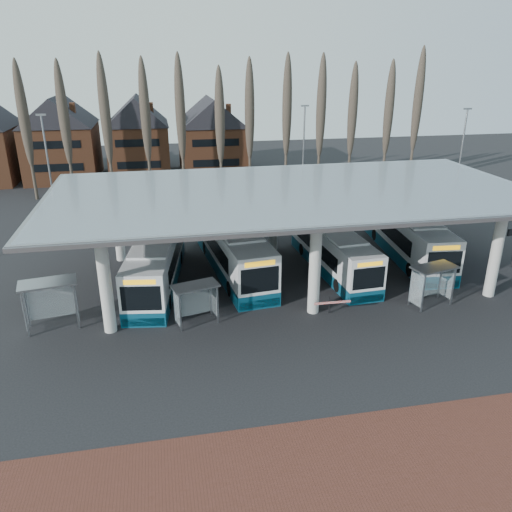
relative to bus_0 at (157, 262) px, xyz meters
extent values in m
plane|color=black|center=(9.27, -8.56, -1.59)|extent=(140.00, 140.00, 0.00)
cube|color=#522920|center=(9.27, -20.56, -1.58)|extent=(70.00, 10.00, 0.03)
cylinder|color=#BCBCB7|center=(-2.73, -6.06, 1.41)|extent=(0.70, 0.70, 6.00)
cylinder|color=#BCBCB7|center=(-2.73, 4.94, 1.41)|extent=(0.70, 0.70, 6.00)
cylinder|color=#BCBCB7|center=(9.27, -6.06, 1.41)|extent=(0.70, 0.70, 6.00)
cylinder|color=#BCBCB7|center=(9.27, 4.94, 1.41)|extent=(0.70, 0.70, 6.00)
cylinder|color=#BCBCB7|center=(21.27, -6.06, 1.41)|extent=(0.70, 0.70, 6.00)
cylinder|color=#BCBCB7|center=(21.27, 4.94, 1.41)|extent=(0.70, 0.70, 6.00)
cube|color=gray|center=(9.27, -0.56, 4.66)|extent=(32.00, 16.00, 0.12)
cube|color=silver|center=(9.27, -0.56, 4.73)|extent=(31.50, 15.50, 0.04)
cone|color=#473D33|center=(-12.73, 24.44, 5.66)|extent=(0.36, 0.36, 14.50)
ellipsoid|color=#473D33|center=(-12.73, 24.44, 7.40)|extent=(1.10, 1.10, 11.02)
cone|color=#473D33|center=(-8.73, 24.44, 5.66)|extent=(0.36, 0.36, 14.50)
ellipsoid|color=#473D33|center=(-8.73, 24.44, 7.40)|extent=(1.10, 1.10, 11.02)
cone|color=#473D33|center=(-4.73, 24.44, 5.66)|extent=(0.36, 0.36, 14.50)
ellipsoid|color=#473D33|center=(-4.73, 24.44, 7.40)|extent=(1.10, 1.10, 11.02)
cone|color=#473D33|center=(-0.73, 24.44, 5.66)|extent=(0.36, 0.36, 14.50)
ellipsoid|color=#473D33|center=(-0.73, 24.44, 7.40)|extent=(1.10, 1.10, 11.02)
cone|color=#473D33|center=(3.27, 24.44, 5.66)|extent=(0.36, 0.36, 14.50)
ellipsoid|color=#473D33|center=(3.27, 24.44, 7.40)|extent=(1.10, 1.10, 11.02)
cone|color=#473D33|center=(7.27, 24.44, 5.66)|extent=(0.36, 0.36, 14.50)
ellipsoid|color=#473D33|center=(7.27, 24.44, 7.40)|extent=(1.10, 1.10, 11.02)
cone|color=#473D33|center=(11.27, 24.44, 5.66)|extent=(0.36, 0.36, 14.50)
ellipsoid|color=#473D33|center=(11.27, 24.44, 7.40)|extent=(1.10, 1.10, 11.02)
cone|color=#473D33|center=(15.27, 24.44, 5.66)|extent=(0.36, 0.36, 14.50)
ellipsoid|color=#473D33|center=(15.27, 24.44, 7.40)|extent=(1.10, 1.10, 11.02)
cone|color=#473D33|center=(19.27, 24.44, 5.66)|extent=(0.36, 0.36, 14.50)
ellipsoid|color=#473D33|center=(19.27, 24.44, 7.40)|extent=(1.10, 1.10, 11.02)
cone|color=#473D33|center=(23.27, 24.44, 5.66)|extent=(0.36, 0.36, 14.50)
ellipsoid|color=#473D33|center=(23.27, 24.44, 7.40)|extent=(1.10, 1.10, 11.02)
cone|color=#473D33|center=(27.27, 24.44, 5.66)|extent=(0.36, 0.36, 14.50)
ellipsoid|color=#473D33|center=(27.27, 24.44, 7.40)|extent=(1.10, 1.10, 11.02)
cone|color=#473D33|center=(31.27, 24.44, 5.66)|extent=(0.36, 0.36, 14.50)
ellipsoid|color=#473D33|center=(31.27, 24.44, 7.40)|extent=(1.10, 1.10, 11.02)
cube|color=brown|center=(-11.23, 35.44, 1.91)|extent=(8.00, 10.00, 7.00)
pyramid|color=black|center=(-11.23, 35.44, 8.91)|extent=(8.30, 10.30, 3.50)
cube|color=brown|center=(-1.73, 35.44, 1.91)|extent=(8.00, 10.00, 7.00)
pyramid|color=black|center=(-1.73, 35.44, 8.91)|extent=(8.30, 10.30, 3.50)
cube|color=brown|center=(7.77, 35.44, 1.91)|extent=(8.00, 10.00, 7.00)
pyramid|color=black|center=(7.77, 35.44, 8.91)|extent=(8.30, 10.30, 3.50)
cylinder|color=slate|center=(-8.73, 13.44, 3.41)|extent=(0.16, 0.16, 10.00)
cube|color=slate|center=(-8.73, 13.44, 8.51)|extent=(0.80, 0.15, 0.15)
cylinder|color=slate|center=(15.27, 17.44, 3.41)|extent=(0.16, 0.16, 10.00)
cube|color=slate|center=(15.27, 17.44, 8.51)|extent=(0.80, 0.15, 0.15)
cylinder|color=slate|center=(29.27, 11.44, 3.41)|extent=(0.16, 0.16, 10.00)
cube|color=slate|center=(29.27, 11.44, 8.51)|extent=(0.80, 0.15, 0.15)
cube|color=white|center=(-0.01, -0.08, 0.23)|extent=(4.34, 12.38, 2.83)
cube|color=#0B3E55|center=(-0.01, -0.08, -1.14)|extent=(4.36, 12.40, 0.91)
cube|color=white|center=(-0.01, -0.08, 1.69)|extent=(3.37, 7.54, 0.18)
cube|color=black|center=(0.06, 0.42, 0.33)|extent=(3.88, 9.03, 1.11)
cube|color=black|center=(-0.90, -6.06, 0.28)|extent=(2.25, 0.39, 1.52)
cube|color=black|center=(0.88, 5.90, 0.33)|extent=(2.18, 0.38, 1.21)
cube|color=#EBA20D|center=(-0.90, -6.06, 1.29)|extent=(1.79, 0.32, 0.30)
cube|color=black|center=(-0.90, -6.05, -1.24)|extent=(2.43, 0.44, 0.51)
cylinder|color=black|center=(-1.73, -3.71, -1.11)|extent=(0.42, 1.00, 0.97)
cylinder|color=black|center=(0.58, -4.05, -1.11)|extent=(0.42, 1.00, 0.97)
cylinder|color=black|center=(-0.65, 3.59, -1.11)|extent=(0.42, 1.00, 0.97)
cylinder|color=black|center=(1.66, 3.25, -1.11)|extent=(0.42, 1.00, 0.97)
cube|color=white|center=(5.44, 1.24, 0.34)|extent=(4.10, 13.10, 3.00)
cube|color=#0B3E55|center=(5.44, 1.24, -1.11)|extent=(4.13, 13.12, 0.97)
cube|color=white|center=(5.44, 1.24, 1.90)|extent=(3.28, 7.95, 0.19)
cube|color=black|center=(5.38, 1.78, 0.45)|extent=(3.76, 9.52, 1.18)
cube|color=black|center=(6.13, -5.14, 0.39)|extent=(2.40, 0.32, 1.61)
cube|color=black|center=(4.75, 7.62, 0.45)|extent=(2.32, 0.31, 1.29)
cube|color=#EBA20D|center=(6.13, -5.14, 1.47)|extent=(1.91, 0.26, 0.32)
cube|color=black|center=(6.13, -5.13, -1.22)|extent=(2.59, 0.36, 0.54)
cylinder|color=black|center=(4.64, -2.95, -1.08)|extent=(0.41, 1.06, 1.03)
cylinder|color=black|center=(7.11, -2.68, -1.08)|extent=(0.41, 1.06, 1.03)
cylinder|color=black|center=(3.80, 4.84, -1.08)|extent=(0.41, 1.06, 1.03)
cylinder|color=black|center=(6.27, 5.11, -1.08)|extent=(0.41, 1.06, 1.03)
cube|color=white|center=(12.58, -0.01, 0.12)|extent=(3.12, 11.54, 2.66)
cube|color=#0B3E55|center=(12.58, -0.01, -1.16)|extent=(3.14, 11.56, 0.86)
cube|color=white|center=(12.58, -0.01, 1.50)|extent=(2.60, 6.97, 0.17)
cube|color=black|center=(12.55, 0.47, 0.22)|extent=(2.96, 8.35, 1.05)
cube|color=black|center=(12.93, -5.69, 0.17)|extent=(2.13, 0.19, 1.43)
cube|color=black|center=(12.24, 5.67, 0.22)|extent=(2.06, 0.18, 1.14)
cube|color=#EBA20D|center=(12.93, -5.69, 1.12)|extent=(1.70, 0.15, 0.29)
cube|color=black|center=(12.93, -5.68, -1.26)|extent=(2.30, 0.22, 0.48)
cylinder|color=black|center=(11.71, -3.68, -1.13)|extent=(0.32, 0.93, 0.91)
cylinder|color=black|center=(13.90, -3.55, -1.13)|extent=(0.32, 0.93, 0.91)
cylinder|color=black|center=(11.28, 3.25, -1.13)|extent=(0.32, 0.93, 0.91)
cylinder|color=black|center=(13.48, 3.38, -1.13)|extent=(0.32, 0.93, 0.91)
cube|color=white|center=(19.20, 1.59, 0.29)|extent=(3.77, 12.74, 2.93)
cube|color=#0B3E55|center=(19.20, 1.59, -1.12)|extent=(3.80, 12.76, 0.94)
cube|color=white|center=(19.20, 1.59, 1.81)|extent=(3.06, 7.71, 0.19)
cube|color=black|center=(19.25, 2.11, 0.40)|extent=(3.50, 9.24, 1.15)
cube|color=black|center=(18.65, -4.64, 0.34)|extent=(2.34, 0.27, 1.57)
cube|color=black|center=(19.76, 7.82, 0.40)|extent=(2.26, 0.26, 1.26)
cube|color=#EBA20D|center=(18.65, -4.64, 1.39)|extent=(1.86, 0.22, 0.31)
cube|color=black|center=(18.65, -4.63, -1.23)|extent=(2.53, 0.31, 0.52)
cylinder|color=black|center=(17.65, -2.27, -1.09)|extent=(0.38, 1.03, 1.00)
cylinder|color=black|center=(20.05, -2.48, -1.09)|extent=(0.38, 1.03, 1.00)
cylinder|color=black|center=(18.33, 5.34, -1.09)|extent=(0.38, 1.03, 1.00)
cylinder|color=black|center=(20.73, 5.12, -1.09)|extent=(0.38, 1.03, 1.00)
cube|color=gray|center=(-7.17, -5.85, -0.21)|extent=(0.10, 0.10, 2.77)
cube|color=gray|center=(-4.55, -5.41, -0.21)|extent=(0.10, 0.10, 2.77)
cube|color=gray|center=(-7.37, -4.65, -0.21)|extent=(0.10, 0.10, 2.77)
cube|color=gray|center=(-4.75, -4.20, -0.21)|extent=(0.10, 0.10, 2.77)
cube|color=gray|center=(-5.96, -5.03, 1.23)|extent=(3.32, 2.05, 0.11)
cube|color=silver|center=(-6.07, -4.37, -0.15)|extent=(2.63, 0.49, 2.22)
cube|color=silver|center=(-7.32, -5.26, -0.15)|extent=(0.25, 1.21, 2.22)
cube|color=silver|center=(-4.59, -4.80, -0.15)|extent=(0.25, 1.21, 2.22)
cube|color=gray|center=(1.21, -6.90, -0.41)|extent=(0.09, 0.09, 2.35)
cube|color=gray|center=(3.39, -6.31, -0.41)|extent=(0.09, 0.09, 2.35)
cube|color=gray|center=(0.94, -5.89, -0.41)|extent=(0.09, 0.09, 2.35)
cube|color=gray|center=(3.12, -5.31, -0.41)|extent=(0.09, 0.09, 2.35)
cube|color=gray|center=(2.17, -6.10, 0.81)|extent=(2.89, 1.95, 0.09)
cube|color=silver|center=(2.02, -5.56, -0.37)|extent=(2.19, 0.62, 1.88)
cube|color=silver|center=(1.03, -6.41, -0.37)|extent=(0.30, 1.01, 1.88)
cube|color=silver|center=(3.30, -5.80, -0.37)|extent=(0.30, 1.01, 1.88)
cube|color=gray|center=(15.74, -7.39, -0.34)|extent=(0.10, 0.10, 2.51)
cube|color=gray|center=(18.08, -6.83, -0.34)|extent=(0.10, 0.10, 2.51)
cube|color=gray|center=(15.48, -6.32, -0.34)|extent=(0.10, 0.10, 2.51)
cube|color=gray|center=(17.82, -5.76, -0.34)|extent=(0.10, 0.10, 2.51)
cube|color=gray|center=(16.78, -6.58, 0.96)|extent=(3.06, 2.02, 0.10)
cube|color=silver|center=(16.64, -5.99, -0.29)|extent=(2.35, 0.60, 2.00)
cube|color=silver|center=(15.56, -6.87, -0.29)|extent=(0.30, 1.08, 2.00)
cube|color=silver|center=(18.00, -6.28, -0.29)|extent=(0.30, 1.08, 2.00)
cube|color=black|center=(10.18, -6.43, -1.03)|extent=(0.08, 0.08, 1.12)
cube|color=red|center=(10.18, -6.94, -0.62)|extent=(2.25, 0.16, 0.10)
camera|label=1|loc=(0.62, -32.07, 12.88)|focal=35.00mm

